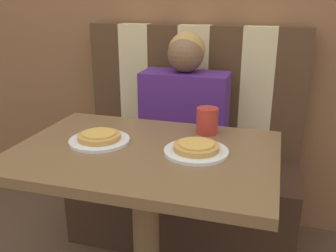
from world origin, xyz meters
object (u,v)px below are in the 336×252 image
at_px(plate_left, 99,141).
at_px(pizza_right, 196,147).
at_px(drinking_cup, 207,121).
at_px(plate_right, 196,151).
at_px(pizza_left, 99,136).
at_px(person, 185,105).

xyz_separation_m(plate_left, pizza_right, (0.36, 0.00, 0.02)).
bearing_deg(drinking_cup, plate_right, -89.20).
bearing_deg(pizza_left, pizza_right, 0.00).
relative_size(plate_right, pizza_right, 1.42).
distance_m(person, pizza_left, 0.60).
relative_size(plate_right, pizza_left, 1.42).
bearing_deg(person, plate_right, -72.36).
relative_size(plate_left, drinking_cup, 2.18).
height_order(plate_left, plate_right, same).
bearing_deg(pizza_right, plate_left, 180.00).
xyz_separation_m(person, pizza_right, (0.18, -0.57, 0.02)).
distance_m(plate_left, pizza_left, 0.02).
relative_size(pizza_left, pizza_right, 1.00).
height_order(person, drinking_cup, person).
distance_m(pizza_left, drinking_cup, 0.42).
bearing_deg(plate_left, plate_right, 0.00).
xyz_separation_m(pizza_left, drinking_cup, (0.36, 0.21, 0.03)).
bearing_deg(drinking_cup, person, 116.26).
height_order(pizza_left, pizza_right, same).
bearing_deg(plate_right, pizza_left, 180.00).
bearing_deg(plate_left, drinking_cup, 30.13).
xyz_separation_m(person, plate_left, (-0.18, -0.57, 0.00)).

